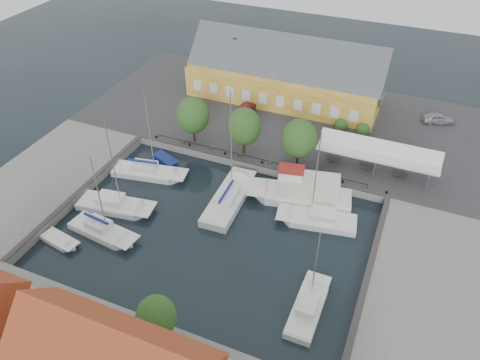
# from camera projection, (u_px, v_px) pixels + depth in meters

# --- Properties ---
(ground) EXTENTS (140.00, 140.00, 0.00)m
(ground) POSITION_uv_depth(u_px,v_px,m) (219.00, 222.00, 50.57)
(ground) COLOR black
(ground) RESTS_ON ground
(north_quay) EXTENTS (56.00, 26.00, 1.00)m
(north_quay) POSITION_uv_depth(u_px,v_px,m) (286.00, 119.00, 67.01)
(north_quay) COLOR #2D2D30
(north_quay) RESTS_ON ground
(west_quay) EXTENTS (12.00, 24.00, 1.00)m
(west_quay) POSITION_uv_depth(u_px,v_px,m) (44.00, 181.00, 55.53)
(west_quay) COLOR slate
(west_quay) RESTS_ON ground
(east_quay) EXTENTS (12.00, 24.00, 1.00)m
(east_quay) POSITION_uv_depth(u_px,v_px,m) (431.00, 297.00, 42.08)
(east_quay) COLOR slate
(east_quay) RESTS_ON ground
(quay_edge_fittings) EXTENTS (56.00, 24.72, 0.40)m
(quay_edge_fittings) POSITION_uv_depth(u_px,v_px,m) (236.00, 189.00, 53.37)
(quay_edge_fittings) COLOR #383533
(quay_edge_fittings) RESTS_ON north_quay
(warehouse) EXTENTS (28.56, 14.00, 9.55)m
(warehouse) POSITION_uv_depth(u_px,v_px,m) (282.00, 75.00, 69.29)
(warehouse) COLOR #BA7F2D
(warehouse) RESTS_ON north_quay
(tent_canopy) EXTENTS (14.00, 4.00, 2.83)m
(tent_canopy) POSITION_uv_depth(u_px,v_px,m) (379.00, 153.00, 54.58)
(tent_canopy) COLOR silver
(tent_canopy) RESTS_ON north_quay
(quay_trees) EXTENTS (18.20, 4.20, 6.30)m
(quay_trees) POSITION_uv_depth(u_px,v_px,m) (244.00, 126.00, 56.92)
(quay_trees) COLOR black
(quay_trees) RESTS_ON north_quay
(car_silver) EXTENTS (4.56, 3.00, 1.44)m
(car_silver) POSITION_uv_depth(u_px,v_px,m) (438.00, 118.00, 64.65)
(car_silver) COLOR #9FA0A6
(car_silver) RESTS_ON north_quay
(car_red) EXTENTS (1.97, 4.37, 1.39)m
(car_red) POSITION_uv_depth(u_px,v_px,m) (244.00, 111.00, 66.41)
(car_red) COLOR maroon
(car_red) RESTS_ON north_quay
(center_sailboat) EXTENTS (3.53, 10.66, 14.18)m
(center_sailboat) POSITION_uv_depth(u_px,v_px,m) (228.00, 200.00, 52.91)
(center_sailboat) COLOR white
(center_sailboat) RESTS_ON ground
(trawler) EXTENTS (12.27, 5.80, 5.00)m
(trawler) POSITION_uv_depth(u_px,v_px,m) (303.00, 193.00, 52.93)
(trawler) COLOR white
(trawler) RESTS_ON ground
(east_boat_a) EXTENTS (8.95, 4.25, 12.18)m
(east_boat_a) POSITION_uv_depth(u_px,v_px,m) (319.00, 221.00, 50.37)
(east_boat_a) COLOR white
(east_boat_a) RESTS_ON ground
(east_boat_c) EXTENTS (2.41, 7.58, 9.77)m
(east_boat_c) POSITION_uv_depth(u_px,v_px,m) (308.00, 309.00, 41.32)
(east_boat_c) COLOR white
(east_boat_c) RESTS_ON ground
(west_boat_a) EXTENTS (9.61, 4.24, 12.26)m
(west_boat_a) POSITION_uv_depth(u_px,v_px,m) (148.00, 173.00, 57.11)
(west_boat_a) COLOR white
(west_boat_a) RESTS_ON ground
(west_boat_c) EXTENTS (9.16, 4.05, 11.92)m
(west_boat_c) POSITION_uv_depth(u_px,v_px,m) (115.00, 206.00, 52.27)
(west_boat_c) COLOR white
(west_boat_c) RESTS_ON ground
(west_boat_d) EXTENTS (8.31, 3.35, 10.88)m
(west_boat_d) POSITION_uv_depth(u_px,v_px,m) (102.00, 232.00, 49.01)
(west_boat_d) COLOR white
(west_boat_d) RESTS_ON ground
(launch_sw) EXTENTS (4.62, 2.38, 0.98)m
(launch_sw) POSITION_uv_depth(u_px,v_px,m) (60.00, 242.00, 48.14)
(launch_sw) COLOR white
(launch_sw) RESTS_ON ground
(launch_nw) EXTENTS (4.11, 2.84, 0.88)m
(launch_nw) POSITION_uv_depth(u_px,v_px,m) (165.00, 160.00, 59.62)
(launch_nw) COLOR navy
(launch_nw) RESTS_ON ground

